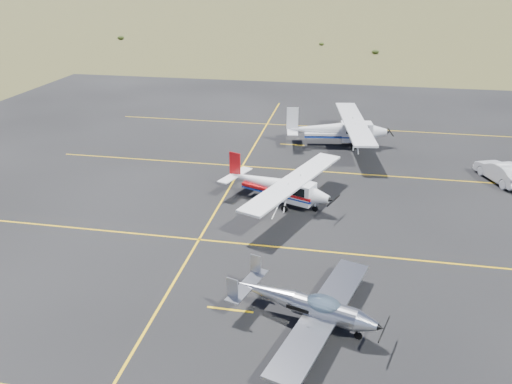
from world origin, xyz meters
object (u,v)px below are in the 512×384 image
at_px(sedan, 501,172).
at_px(aircraft_plain, 339,129).
at_px(aircraft_cessna, 279,185).
at_px(aircraft_low_wing, 309,305).

bearing_deg(sedan, aircraft_plain, -48.59).
distance_m(aircraft_cessna, aircraft_plain, 12.14).
height_order(aircraft_low_wing, sedan, aircraft_low_wing).
bearing_deg(aircraft_plain, sedan, -35.41).
relative_size(aircraft_low_wing, aircraft_plain, 0.68).
height_order(aircraft_low_wing, aircraft_plain, aircraft_plain).
distance_m(aircraft_low_wing, aircraft_cessna, 11.48).
distance_m(aircraft_low_wing, aircraft_plain, 22.86).
height_order(aircraft_plain, sedan, aircraft_plain).
xyz_separation_m(aircraft_plain, sedan, (11.05, -5.67, -0.67)).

